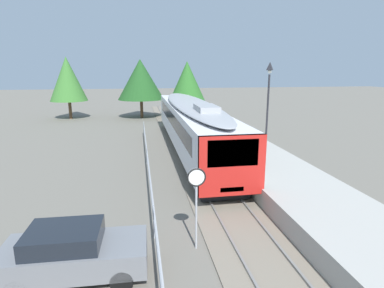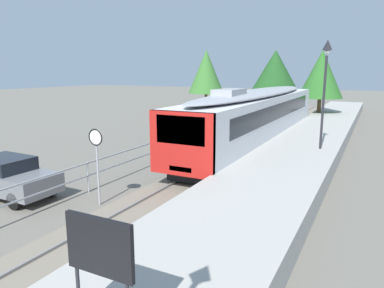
% 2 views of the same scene
% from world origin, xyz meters
% --- Properties ---
extents(ground_plane, '(160.00, 160.00, 0.00)m').
position_xyz_m(ground_plane, '(-3.00, 22.00, 0.00)').
color(ground_plane, '#6B665B').
extents(track_rails, '(3.20, 60.00, 0.14)m').
position_xyz_m(track_rails, '(0.00, 22.00, 0.03)').
color(track_rails, slate).
rests_on(track_rails, ground).
extents(commuter_train, '(2.82, 20.51, 3.74)m').
position_xyz_m(commuter_train, '(0.00, 23.77, 2.15)').
color(commuter_train, silver).
rests_on(commuter_train, track_rails).
extents(station_platform, '(3.90, 60.00, 0.90)m').
position_xyz_m(station_platform, '(3.25, 22.00, 0.45)').
color(station_platform, '#A8A59E').
rests_on(station_platform, ground).
extents(platform_lamp_mid_platform, '(0.34, 0.34, 5.35)m').
position_xyz_m(platform_lamp_mid_platform, '(4.31, 20.51, 4.62)').
color(platform_lamp_mid_platform, '#232328').
rests_on(platform_lamp_mid_platform, station_platform).
extents(speed_limit_sign, '(0.61, 0.10, 2.81)m').
position_xyz_m(speed_limit_sign, '(-1.97, 11.10, 2.12)').
color(speed_limit_sign, '#9EA0A5').
rests_on(speed_limit_sign, ground).
extents(carpark_fence, '(0.06, 36.06, 1.25)m').
position_xyz_m(carpark_fence, '(-3.30, 12.00, 0.91)').
color(carpark_fence, '#9EA0A5').
rests_on(carpark_fence, ground).
extents(parked_hatchback_grey, '(4.04, 1.86, 1.53)m').
position_xyz_m(parked_hatchback_grey, '(-5.66, 10.24, 0.79)').
color(parked_hatchback_grey, slate).
rests_on(parked_hatchback_grey, ground).
extents(tree_behind_carpark, '(4.10, 4.10, 6.70)m').
position_xyz_m(tree_behind_carpark, '(1.83, 37.58, 4.48)').
color(tree_behind_carpark, brown).
rests_on(tree_behind_carpark, ground).
extents(tree_behind_station_far, '(5.53, 5.53, 7.01)m').
position_xyz_m(tree_behind_station_far, '(-3.33, 40.71, 4.62)').
color(tree_behind_station_far, brown).
rests_on(tree_behind_station_far, ground).
extents(tree_distant_left, '(4.28, 4.28, 7.26)m').
position_xyz_m(tree_distant_left, '(-11.80, 41.35, 4.69)').
color(tree_distant_left, brown).
rests_on(tree_distant_left, ground).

